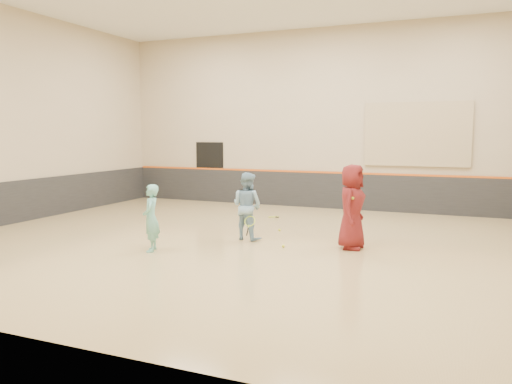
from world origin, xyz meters
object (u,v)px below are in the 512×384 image
at_px(young_man, 352,207).
at_px(instructor, 247,206).
at_px(spare_racket, 274,215).
at_px(girl, 151,218).

bearing_deg(young_man, instructor, 91.82).
bearing_deg(young_man, spare_racket, 45.55).
distance_m(girl, young_man, 4.37).
bearing_deg(spare_racket, young_man, -46.56).
xyz_separation_m(girl, instructor, (1.42, 1.91, 0.08)).
relative_size(girl, young_man, 0.78).
distance_m(girl, instructor, 2.38).
bearing_deg(spare_racket, girl, -100.22).
height_order(girl, spare_racket, girl).
bearing_deg(girl, spare_racket, 144.28).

